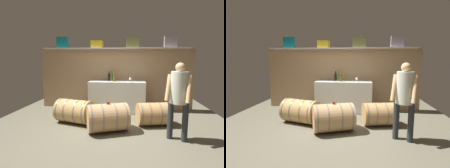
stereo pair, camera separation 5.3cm
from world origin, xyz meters
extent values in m
cube|color=#625E4C|center=(0.00, 0.55, -0.01)|extent=(6.21, 7.60, 0.02)
cube|color=tan|center=(0.00, 2.20, 0.98)|extent=(5.01, 0.10, 1.96)
cube|color=silver|center=(0.00, 2.05, 1.98)|extent=(4.61, 0.40, 0.03)
cube|color=#107C87|center=(-1.71, 2.05, 2.17)|extent=(0.35, 0.21, 0.35)
cube|color=yellow|center=(-0.58, 2.05, 2.11)|extent=(0.37, 0.29, 0.23)
cube|color=olive|center=(0.56, 2.05, 2.15)|extent=(0.41, 0.30, 0.31)
cube|color=gray|center=(1.71, 2.05, 2.17)|extent=(0.38, 0.23, 0.34)
cube|color=silver|center=(0.09, 1.82, 0.48)|extent=(1.72, 0.65, 0.96)
cylinder|color=brown|center=(0.01, 1.73, 1.07)|extent=(0.07, 0.07, 0.22)
sphere|color=brown|center=(0.01, 1.73, 1.19)|extent=(0.06, 0.06, 0.06)
cylinder|color=brown|center=(0.01, 1.73, 1.24)|extent=(0.03, 0.03, 0.08)
cylinder|color=black|center=(-0.18, 1.98, 1.05)|extent=(0.08, 0.08, 0.19)
sphere|color=black|center=(-0.18, 1.98, 1.16)|extent=(0.07, 0.07, 0.07)
cylinder|color=black|center=(-0.18, 1.98, 1.21)|extent=(0.03, 0.03, 0.09)
cylinder|color=#34552E|center=(-0.08, 1.86, 1.07)|extent=(0.08, 0.08, 0.22)
sphere|color=#34552E|center=(-0.08, 1.86, 1.19)|extent=(0.07, 0.07, 0.07)
cylinder|color=#34552E|center=(-0.08, 1.86, 1.24)|extent=(0.03, 0.03, 0.09)
cylinder|color=white|center=(0.49, 1.68, 0.96)|extent=(0.07, 0.07, 0.00)
cylinder|color=white|center=(0.49, 1.68, 0.99)|extent=(0.01, 0.01, 0.06)
sphere|color=white|center=(0.49, 1.68, 1.05)|extent=(0.08, 0.08, 0.08)
sphere|color=maroon|center=(0.49, 1.68, 1.04)|extent=(0.05, 0.05, 0.05)
cylinder|color=tan|center=(-0.01, 0.23, 0.32)|extent=(1.06, 0.90, 0.63)
cylinder|color=slate|center=(-0.37, 0.11, 0.32)|extent=(0.24, 0.61, 0.64)
cylinder|color=slate|center=(-0.15, 0.19, 0.32)|extent=(0.24, 0.61, 0.64)
cylinder|color=slate|center=(0.12, 0.28, 0.32)|extent=(0.24, 0.61, 0.64)
cylinder|color=slate|center=(0.34, 0.36, 0.32)|extent=(0.24, 0.61, 0.64)
cylinder|color=#89444B|center=(-0.01, 0.23, 0.64)|extent=(0.04, 0.04, 0.01)
cylinder|color=tan|center=(1.08, 0.73, 0.28)|extent=(0.88, 0.69, 0.56)
cylinder|color=slate|center=(0.75, 0.67, 0.28)|extent=(0.13, 0.56, 0.57)
cylinder|color=slate|center=(0.95, 0.70, 0.28)|extent=(0.13, 0.56, 0.57)
cylinder|color=slate|center=(1.20, 0.75, 0.28)|extent=(0.13, 0.56, 0.57)
cylinder|color=slate|center=(1.41, 0.78, 0.28)|extent=(0.13, 0.56, 0.57)
cylinder|color=#895846|center=(1.08, 0.73, 0.57)|extent=(0.04, 0.04, 0.01)
cylinder|color=tan|center=(-0.94, 0.70, 0.30)|extent=(1.04, 0.83, 0.59)
cylinder|color=slate|center=(-1.30, 0.80, 0.30)|extent=(0.20, 0.59, 0.61)
cylinder|color=slate|center=(-1.08, 0.74, 0.30)|extent=(0.20, 0.59, 0.61)
cylinder|color=slate|center=(-0.80, 0.65, 0.30)|extent=(0.20, 0.59, 0.61)
cylinder|color=slate|center=(-0.57, 0.59, 0.30)|extent=(0.20, 0.59, 0.61)
cylinder|color=brown|center=(-0.94, 0.70, 0.61)|extent=(0.04, 0.04, 0.01)
cylinder|color=red|center=(0.00, 0.23, 0.66)|extent=(0.07, 0.07, 0.04)
cylinder|color=#282D31|center=(1.32, -0.01, 0.38)|extent=(0.12, 0.12, 0.76)
cylinder|color=#282D31|center=(1.58, -0.12, 0.38)|extent=(0.12, 0.12, 0.76)
cylinder|color=silver|center=(1.45, -0.06, 1.08)|extent=(0.33, 0.33, 0.63)
sphere|color=tan|center=(1.45, -0.06, 1.48)|extent=(0.18, 0.18, 0.18)
cylinder|color=tan|center=(1.23, -0.07, 1.08)|extent=(0.19, 0.29, 0.52)
cylinder|color=tan|center=(1.58, -0.23, 1.08)|extent=(0.18, 0.27, 0.52)
camera|label=1|loc=(0.47, -3.55, 1.62)|focal=27.94mm
camera|label=2|loc=(0.52, -3.55, 1.62)|focal=27.94mm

